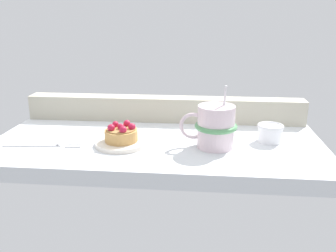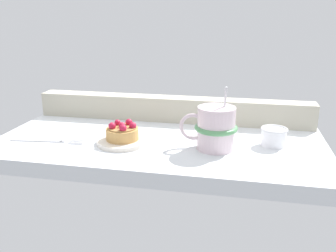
{
  "view_description": "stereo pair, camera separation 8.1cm",
  "coord_description": "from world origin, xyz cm",
  "px_view_note": "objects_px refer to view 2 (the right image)",
  "views": [
    {
      "loc": [
        10.49,
        -81.49,
        29.47
      ],
      "look_at": [
        3.0,
        -4.12,
        4.81
      ],
      "focal_mm": 38.47,
      "sensor_mm": 36.0,
      "label": 1
    },
    {
      "loc": [
        18.55,
        -80.28,
        29.47
      ],
      "look_at": [
        3.0,
        -4.12,
        4.81
      ],
      "focal_mm": 38.47,
      "sensor_mm": 36.0,
      "label": 2
    }
  ],
  "objects_px": {
    "dessert_plate": "(123,141)",
    "raspberry_tart": "(122,132)",
    "coffee_mug": "(215,128)",
    "dessert_fork": "(48,141)",
    "sugar_bowl": "(274,136)"
  },
  "relations": [
    {
      "from": "dessert_plate",
      "to": "raspberry_tart",
      "type": "xyz_separation_m",
      "value": [
        0.0,
        -0.0,
        0.02
      ]
    },
    {
      "from": "raspberry_tart",
      "to": "coffee_mug",
      "type": "bearing_deg",
      "value": 2.38
    },
    {
      "from": "dessert_plate",
      "to": "sugar_bowl",
      "type": "relative_size",
      "value": 1.96
    },
    {
      "from": "coffee_mug",
      "to": "dessert_fork",
      "type": "height_order",
      "value": "coffee_mug"
    },
    {
      "from": "raspberry_tart",
      "to": "dessert_fork",
      "type": "bearing_deg",
      "value": -171.75
    },
    {
      "from": "dessert_fork",
      "to": "raspberry_tart",
      "type": "bearing_deg",
      "value": 8.25
    },
    {
      "from": "dessert_plate",
      "to": "dessert_fork",
      "type": "xyz_separation_m",
      "value": [
        -0.18,
        -0.03,
        -0.0
      ]
    },
    {
      "from": "raspberry_tart",
      "to": "sugar_bowl",
      "type": "xyz_separation_m",
      "value": [
        0.35,
        0.06,
        -0.0
      ]
    },
    {
      "from": "dessert_fork",
      "to": "sugar_bowl",
      "type": "height_order",
      "value": "sugar_bowl"
    },
    {
      "from": "raspberry_tart",
      "to": "dessert_fork",
      "type": "relative_size",
      "value": 0.42
    },
    {
      "from": "dessert_plate",
      "to": "coffee_mug",
      "type": "distance_m",
      "value": 0.22
    },
    {
      "from": "dessert_plate",
      "to": "sugar_bowl",
      "type": "height_order",
      "value": "sugar_bowl"
    },
    {
      "from": "dessert_fork",
      "to": "sugar_bowl",
      "type": "relative_size",
      "value": 2.94
    },
    {
      "from": "dessert_plate",
      "to": "sugar_bowl",
      "type": "xyz_separation_m",
      "value": [
        0.35,
        0.06,
        0.02
      ]
    },
    {
      "from": "coffee_mug",
      "to": "sugar_bowl",
      "type": "relative_size",
      "value": 2.32
    }
  ]
}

